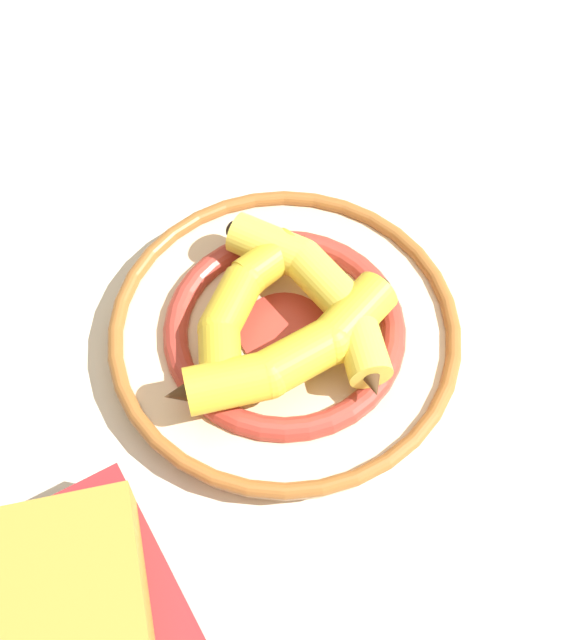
# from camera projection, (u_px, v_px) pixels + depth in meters

# --- Properties ---
(ground_plane) EXTENTS (2.80, 2.80, 0.00)m
(ground_plane) POSITION_uv_depth(u_px,v_px,m) (265.00, 384.00, 0.76)
(ground_plane) COLOR beige
(decorative_bowl) EXTENTS (0.30, 0.30, 0.03)m
(decorative_bowl) POSITION_uv_depth(u_px,v_px,m) (284.00, 334.00, 0.77)
(decorative_bowl) COLOR beige
(decorative_bowl) RESTS_ON ground_plane
(banana_a) EXTENTS (0.19, 0.11, 0.04)m
(banana_a) POSITION_uv_depth(u_px,v_px,m) (321.00, 292.00, 0.75)
(banana_a) COLOR yellow
(banana_a) RESTS_ON decorative_bowl
(banana_b) EXTENTS (0.15, 0.12, 0.03)m
(banana_b) POSITION_uv_depth(u_px,v_px,m) (241.00, 303.00, 0.74)
(banana_b) COLOR gold
(banana_b) RESTS_ON decorative_bowl
(banana_c) EXTENTS (0.10, 0.20, 0.04)m
(banana_c) POSITION_uv_depth(u_px,v_px,m) (290.00, 354.00, 0.71)
(banana_c) COLOR yellow
(banana_c) RESTS_ON decorative_bowl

